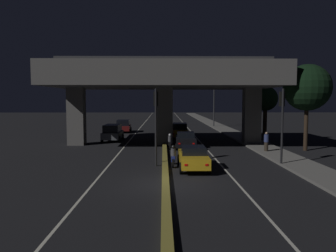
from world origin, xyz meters
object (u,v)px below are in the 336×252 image
Objects in this scene: car_taxi_yellow_third at (179,130)px; motorcycle_red_filtering_far at (172,136)px; car_grey_lead_oncoming at (113,132)px; motorcycle_blue_filtering_near at (173,157)px; traffic_light_right_of_median at (282,113)px; car_black_second at (186,140)px; car_dark_red_second_oncoming at (123,126)px; car_taxi_yellow_lead at (193,157)px; motorcycle_black_filtering_mid at (170,142)px; pedestrian_on_sidewalk at (266,142)px; traffic_light_left_of_median at (156,113)px; street_lamp at (211,100)px.

car_taxi_yellow_third reaches higher than motorcycle_red_filtering_far.
motorcycle_blue_filtering_near is at bearing 25.37° from car_grey_lead_oncoming.
traffic_light_right_of_median is 1.17× the size of car_black_second.
traffic_light_right_of_median is 26.37m from car_dark_red_second_oncoming.
car_taxi_yellow_lead is 2.54× the size of motorcycle_black_filtering_mid.
car_dark_red_second_oncoming is 22.37m from pedestrian_on_sidewalk.
car_dark_red_second_oncoming is at bearing 102.15° from traffic_light_left_of_median.
car_dark_red_second_oncoming is (-13.12, 22.73, -2.58)m from traffic_light_right_of_median.
car_dark_red_second_oncoming reaches higher than motorcycle_black_filtering_mid.
traffic_light_left_of_median reaches higher than pedestrian_on_sidewalk.
car_dark_red_second_oncoming is at bearing -178.70° from car_grey_lead_oncoming.
motorcycle_red_filtering_far is (-6.84, 12.55, -2.82)m from traffic_light_right_of_median.
traffic_light_right_of_median is at bearing -157.89° from car_taxi_yellow_third.
car_black_second is 6.98m from pedestrian_on_sidewalk.
car_black_second is 1.48m from motorcycle_black_filtering_mid.
car_taxi_yellow_lead is (-5.89, -1.09, -2.69)m from traffic_light_right_of_median.
pedestrian_on_sidewalk is at bearing -139.11° from motorcycle_red_filtering_far.
motorcycle_red_filtering_far is (-0.94, 13.64, -0.13)m from car_taxi_yellow_lead.
traffic_light_right_of_median is 1.23× the size of car_taxi_yellow_third.
traffic_light_left_of_median is at bearing 164.29° from car_black_second.
street_lamp reaches higher than motorcycle_blue_filtering_near.
pedestrian_on_sidewalk reaches higher than motorcycle_blue_filtering_near.
traffic_light_left_of_median is 12.94m from motorcycle_red_filtering_far.
street_lamp is 1.79× the size of car_grey_lead_oncoming.
street_lamp reaches higher than car_taxi_yellow_third.
car_taxi_yellow_lead is 8.98m from car_black_second.
motorcycle_blue_filtering_near is at bearing -102.66° from street_lamp.
car_grey_lead_oncoming is 6.29m from motorcycle_red_filtering_far.
car_taxi_yellow_lead is 1.55m from motorcycle_blue_filtering_near.
pedestrian_on_sidewalk is at bearing -111.99° from car_black_second.
traffic_light_right_of_median is at bearing -89.93° from street_lamp.
car_taxi_yellow_lead reaches higher than motorcycle_black_filtering_mid.
motorcycle_black_filtering_mid is 1.10× the size of pedestrian_on_sidewalk.
car_dark_red_second_oncoming is at bearing 119.99° from traffic_light_right_of_median.
car_dark_red_second_oncoming is (-7.37, 14.84, 0.11)m from car_black_second.
street_lamp reaches higher than traffic_light_left_of_median.
traffic_light_left_of_median is at bearing 169.54° from motorcycle_red_filtering_far.
pedestrian_on_sidewalk is (7.47, -7.46, 0.30)m from motorcycle_red_filtering_far.
motorcycle_blue_filtering_near is 12.69m from motorcycle_red_filtering_far.
car_grey_lead_oncoming reaches higher than car_taxi_yellow_lead.
car_dark_red_second_oncoming is at bearing 17.11° from car_taxi_yellow_lead.
traffic_light_right_of_median is at bearing -85.55° from motorcycle_blue_filtering_near.
street_lamp is at bearing 75.34° from traffic_light_left_of_median.
car_grey_lead_oncoming is 2.33× the size of motorcycle_black_filtering_mid.
car_black_second is at bearing -103.72° from street_lamp.
car_taxi_yellow_third is (-5.93, 15.71, -2.55)m from traffic_light_right_of_median.
motorcycle_red_filtering_far reaches higher than car_taxi_yellow_lead.
street_lamp is 33.11m from car_taxi_yellow_lead.
motorcycle_black_filtering_mid is at bearing 108.64° from car_black_second.
pedestrian_on_sidewalk is (0.68, -26.21, -3.43)m from street_lamp.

